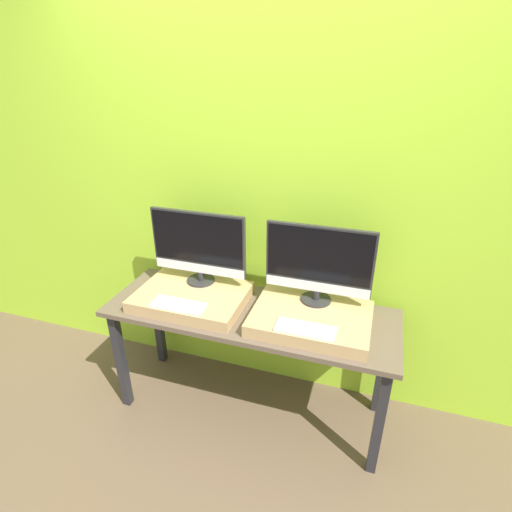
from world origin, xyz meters
The scene contains 9 objects.
ground_plane centered at (0.00, 0.00, 0.00)m, with size 12.00×12.00×0.00m, color brown.
wall_back centered at (0.00, 0.64, 1.30)m, with size 8.00×0.04×2.60m.
workbench centered at (0.00, 0.28, 0.64)m, with size 1.66×0.57×0.73m.
wooden_riser_left centered at (-0.35, 0.26, 0.77)m, with size 0.63×0.45×0.07m.
monitor_left centered at (-0.35, 0.39, 1.04)m, with size 0.58×0.17×0.45m.
keyboard_left centered at (-0.35, 0.11, 0.81)m, with size 0.30×0.12×0.01m.
wooden_riser_right centered at (0.35, 0.26, 0.77)m, with size 0.63×0.45×0.07m.
monitor_right centered at (0.35, 0.39, 1.04)m, with size 0.58×0.17×0.45m.
keyboard_right centered at (0.35, 0.11, 0.81)m, with size 0.30×0.12×0.01m.
Camera 1 is at (0.62, -1.52, 2.00)m, focal length 28.00 mm.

